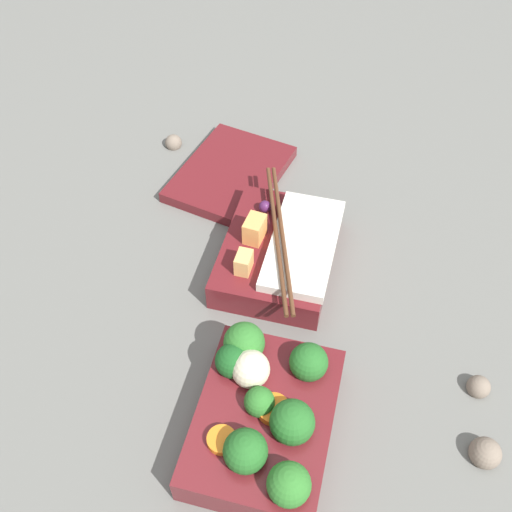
% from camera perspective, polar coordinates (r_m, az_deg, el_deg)
% --- Properties ---
extents(ground_plane, '(3.00, 3.00, 0.00)m').
position_cam_1_polar(ground_plane, '(0.66, 2.28, -8.62)').
color(ground_plane, slate).
extents(bento_tray_vegetable, '(0.17, 0.13, 0.07)m').
position_cam_1_polar(bento_tray_vegetable, '(0.59, 0.89, -14.76)').
color(bento_tray_vegetable, maroon).
rests_on(bento_tray_vegetable, ground_plane).
extents(bento_tray_rice, '(0.22, 0.13, 0.07)m').
position_cam_1_polar(bento_tray_rice, '(0.71, 2.38, 0.46)').
color(bento_tray_rice, maroon).
rests_on(bento_tray_rice, ground_plane).
extents(bento_lid, '(0.19, 0.16, 0.02)m').
position_cam_1_polar(bento_lid, '(0.83, -2.43, 7.83)').
color(bento_lid, maroon).
rests_on(bento_lid, ground_plane).
extents(pebble_0, '(0.02, 0.02, 0.02)m').
position_cam_1_polar(pebble_0, '(0.66, 20.43, -11.59)').
color(pebble_0, '#7A6B5B').
rests_on(pebble_0, ground_plane).
extents(pebble_1, '(0.02, 0.02, 0.02)m').
position_cam_1_polar(pebble_1, '(0.89, -7.86, 10.64)').
color(pebble_1, '#7A6B5B').
rests_on(pebble_1, ground_plane).
extents(pebble_2, '(0.03, 0.03, 0.03)m').
position_cam_1_polar(pebble_2, '(0.63, 20.98, -17.12)').
color(pebble_2, '#7A6B5B').
rests_on(pebble_2, ground_plane).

